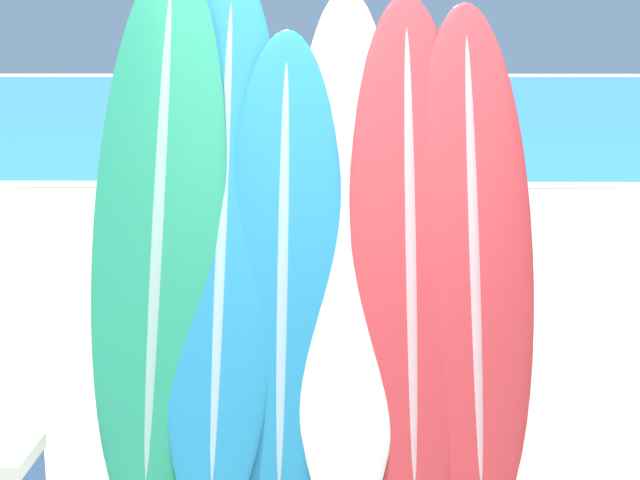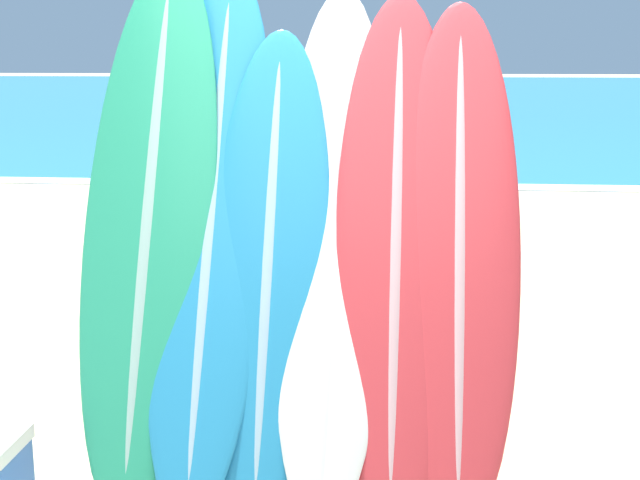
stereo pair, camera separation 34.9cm
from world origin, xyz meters
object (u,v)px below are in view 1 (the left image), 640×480
at_px(surfboard_slot_4, 410,244).
at_px(surfboard_slot_5, 473,249).
at_px(surfboard_rack, 317,378).
at_px(surfboard_slot_0, 160,220).
at_px(person_far_left, 434,135).
at_px(surfboard_slot_1, 223,226).
at_px(person_mid_beach, 395,203).
at_px(surfboard_slot_2, 283,264).
at_px(surfboard_slot_3, 346,239).
at_px(person_near_water, 332,127).

relative_size(surfboard_slot_4, surfboard_slot_5, 1.02).
bearing_deg(surfboard_rack, surfboard_slot_0, 172.43).
relative_size(surfboard_slot_5, person_far_left, 1.15).
distance_m(surfboard_slot_1, person_mid_beach, 2.51).
bearing_deg(person_far_left, surfboard_rack, 157.32).
height_order(surfboard_slot_1, surfboard_slot_2, surfboard_slot_1).
height_order(surfboard_rack, surfboard_slot_1, surfboard_slot_1).
xyz_separation_m(surfboard_slot_0, surfboard_slot_1, (0.26, 0.01, -0.03)).
distance_m(surfboard_rack, surfboard_slot_2, 0.52).
height_order(surfboard_slot_2, surfboard_slot_5, surfboard_slot_5).
relative_size(surfboard_slot_2, surfboard_slot_3, 0.91).
xyz_separation_m(surfboard_rack, surfboard_slot_3, (0.12, 0.08, 0.59)).
distance_m(surfboard_slot_3, person_near_water, 7.48).
bearing_deg(surfboard_slot_0, person_mid_beach, 63.83).
xyz_separation_m(surfboard_slot_0, surfboard_slot_5, (1.31, -0.05, -0.11)).
height_order(surfboard_slot_2, person_mid_beach, surfboard_slot_2).
bearing_deg(surfboard_slot_0, person_near_water, 84.62).
bearing_deg(surfboard_slot_4, surfboard_rack, -172.53).
height_order(surfboard_slot_3, surfboard_slot_5, surfboard_slot_3).
xyz_separation_m(surfboard_slot_0, person_far_left, (1.80, 5.90, -0.16)).
distance_m(surfboard_slot_0, person_far_left, 6.17).
bearing_deg(person_mid_beach, surfboard_slot_5, 148.89).
bearing_deg(surfboard_slot_5, surfboard_slot_1, 176.61).
height_order(person_near_water, person_far_left, person_far_left).
bearing_deg(surfboard_slot_1, surfboard_slot_3, -2.19).
distance_m(surfboard_slot_2, surfboard_slot_3, 0.29).
relative_size(surfboard_slot_2, surfboard_slot_5, 0.94).
relative_size(surfboard_rack, surfboard_slot_5, 0.80).
xyz_separation_m(surfboard_slot_0, surfboard_slot_3, (0.79, -0.01, -0.08)).
distance_m(surfboard_slot_3, surfboard_slot_5, 0.53).
height_order(surfboard_slot_4, person_mid_beach, surfboard_slot_4).
bearing_deg(surfboard_rack, surfboard_slot_5, 3.16).
bearing_deg(surfboard_slot_3, person_near_water, 90.65).
relative_size(surfboard_slot_0, surfboard_slot_2, 1.17).
distance_m(surfboard_slot_1, surfboard_slot_3, 0.53).
bearing_deg(person_mid_beach, surfboard_slot_2, 130.44).
distance_m(surfboard_slot_0, surfboard_slot_1, 0.27).
xyz_separation_m(person_near_water, person_mid_beach, (0.45, -5.12, -0.11)).
height_order(surfboard_slot_2, surfboard_slot_4, surfboard_slot_4).
bearing_deg(surfboard_slot_5, person_mid_beach, 93.86).
height_order(surfboard_rack, surfboard_slot_0, surfboard_slot_0).
bearing_deg(surfboard_slot_5, surfboard_rack, -176.84).
relative_size(person_mid_beach, person_far_left, 0.85).
xyz_separation_m(surfboard_slot_0, person_near_water, (0.70, 7.47, -0.20)).
xyz_separation_m(surfboard_slot_4, surfboard_slot_5, (0.26, -0.02, -0.02)).
bearing_deg(surfboard_slot_2, surfboard_rack, -7.42).
height_order(surfboard_slot_5, person_far_left, surfboard_slot_5).
height_order(surfboard_slot_1, surfboard_slot_4, surfboard_slot_1).
xyz_separation_m(surfboard_slot_2, surfboard_slot_5, (0.79, 0.02, 0.06)).
relative_size(surfboard_slot_2, person_mid_beach, 1.28).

